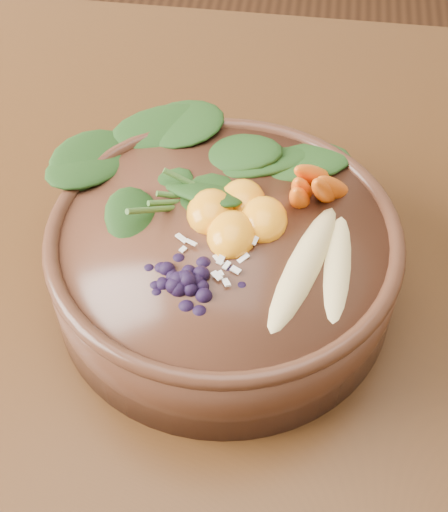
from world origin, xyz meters
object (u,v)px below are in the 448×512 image
at_px(stoneware_bowl, 224,263).
at_px(carrot_cluster, 328,159).
at_px(mandarin_cluster, 237,205).
at_px(kale_heap, 212,151).
at_px(banana_halves, 322,254).
at_px(blueberry_pile, 188,266).
at_px(dining_table, 213,288).

height_order(stoneware_bowl, carrot_cluster, carrot_cluster).
bearing_deg(stoneware_bowl, mandarin_cluster, 62.54).
bearing_deg(kale_heap, stoneware_bowl, -74.25).
height_order(banana_halves, blueberry_pile, blueberry_pile).
distance_m(kale_heap, mandarin_cluster, 0.07).
bearing_deg(kale_heap, dining_table, -125.67).
xyz_separation_m(kale_heap, carrot_cluster, (0.11, -0.02, 0.02)).
height_order(carrot_cluster, banana_halves, carrot_cluster).
bearing_deg(blueberry_pile, mandarin_cluster, 69.62).
bearing_deg(dining_table, stoneware_bowl, -72.67).
xyz_separation_m(banana_halves, mandarin_cluster, (-0.08, 0.05, 0.00)).
relative_size(stoneware_bowl, carrot_cluster, 3.62).
relative_size(dining_table, carrot_cluster, 18.10).
height_order(dining_table, banana_halves, banana_halves).
bearing_deg(banana_halves, dining_table, 157.50).
distance_m(carrot_cluster, banana_halves, 0.09).
relative_size(kale_heap, mandarin_cluster, 2.07).
height_order(dining_table, carrot_cluster, carrot_cluster).
distance_m(kale_heap, carrot_cluster, 0.11).
distance_m(dining_table, stoneware_bowl, 0.16).
bearing_deg(blueberry_pile, carrot_cluster, 49.34).
relative_size(kale_heap, carrot_cluster, 2.38).
relative_size(banana_halves, mandarin_cluster, 1.68).
relative_size(dining_table, banana_halves, 9.39).
xyz_separation_m(stoneware_bowl, blueberry_pile, (-0.02, -0.06, 0.07)).
bearing_deg(kale_heap, banana_halves, -44.66).
xyz_separation_m(dining_table, carrot_cluster, (0.11, -0.02, 0.22)).
xyz_separation_m(banana_halves, blueberry_pile, (-0.11, -0.03, 0.01)).
height_order(carrot_cluster, mandarin_cluster, carrot_cluster).
xyz_separation_m(kale_heap, blueberry_pile, (0.00, -0.14, -0.00)).
distance_m(kale_heap, banana_halves, 0.16).
distance_m(banana_halves, mandarin_cluster, 0.09).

